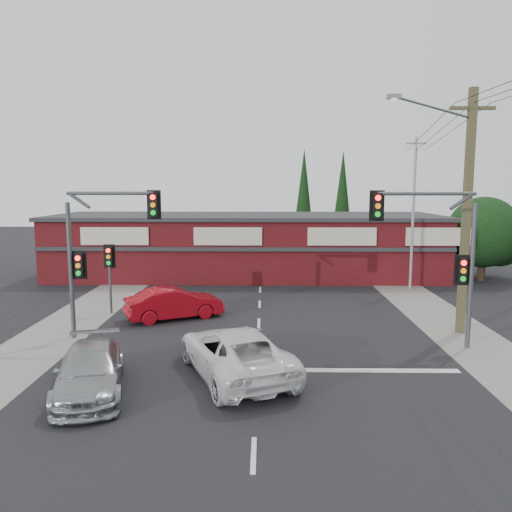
{
  "coord_description": "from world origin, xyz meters",
  "views": [
    {
      "loc": [
        0.23,
        -17.53,
        6.07
      ],
      "look_at": [
        -0.11,
        3.0,
        3.25
      ],
      "focal_mm": 35.0,
      "sensor_mm": 36.0,
      "label": 1
    }
  ],
  "objects_px": {
    "shop_building": "(247,244)",
    "utility_pole": "(464,204)",
    "white_suv": "(235,352)",
    "silver_suv": "(90,371)",
    "red_sedan": "(174,303)"
  },
  "relations": [
    {
      "from": "shop_building",
      "to": "utility_pole",
      "type": "height_order",
      "value": "utility_pole"
    },
    {
      "from": "white_suv",
      "to": "silver_suv",
      "type": "height_order",
      "value": "white_suv"
    },
    {
      "from": "silver_suv",
      "to": "shop_building",
      "type": "height_order",
      "value": "shop_building"
    },
    {
      "from": "white_suv",
      "to": "shop_building",
      "type": "relative_size",
      "value": 0.21
    },
    {
      "from": "silver_suv",
      "to": "red_sedan",
      "type": "bearing_deg",
      "value": 69.08
    },
    {
      "from": "utility_pole",
      "to": "shop_building",
      "type": "bearing_deg",
      "value": 123.76
    },
    {
      "from": "silver_suv",
      "to": "red_sedan",
      "type": "relative_size",
      "value": 1.04
    },
    {
      "from": "red_sedan",
      "to": "shop_building",
      "type": "xyz_separation_m",
      "value": [
        2.95,
        11.91,
        1.4
      ]
    },
    {
      "from": "silver_suv",
      "to": "white_suv",
      "type": "bearing_deg",
      "value": 4.81
    },
    {
      "from": "shop_building",
      "to": "utility_pole",
      "type": "xyz_separation_m",
      "value": [
        9.36,
        -14.0,
        3.26
      ]
    },
    {
      "from": "silver_suv",
      "to": "utility_pole",
      "type": "distance_m",
      "value": 15.5
    },
    {
      "from": "red_sedan",
      "to": "utility_pole",
      "type": "xyz_separation_m",
      "value": [
        12.31,
        -2.09,
        4.66
      ]
    },
    {
      "from": "silver_suv",
      "to": "red_sedan",
      "type": "distance_m",
      "value": 8.55
    },
    {
      "from": "silver_suv",
      "to": "red_sedan",
      "type": "height_order",
      "value": "red_sedan"
    },
    {
      "from": "silver_suv",
      "to": "shop_building",
      "type": "distance_m",
      "value": 20.83
    }
  ]
}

